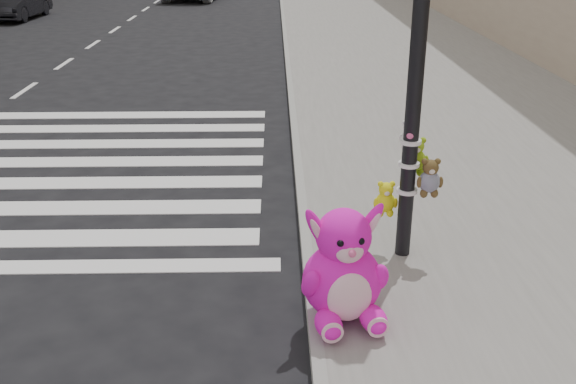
{
  "coord_description": "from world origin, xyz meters",
  "views": [
    {
      "loc": [
        1.2,
        -4.47,
        3.52
      ],
      "look_at": [
        1.34,
        2.12,
        0.75
      ],
      "focal_mm": 40.0,
      "sensor_mm": 36.0,
      "label": 1
    }
  ],
  "objects_px": {
    "signal_pole": "(414,112)",
    "pink_bunny": "(343,273)",
    "red_teddy": "(342,307)",
    "car_dark_far": "(18,3)"
  },
  "relations": [
    {
      "from": "signal_pole",
      "to": "pink_bunny",
      "type": "distance_m",
      "value": 1.88
    },
    {
      "from": "pink_bunny",
      "to": "car_dark_far",
      "type": "bearing_deg",
      "value": 106.31
    },
    {
      "from": "red_teddy",
      "to": "car_dark_far",
      "type": "xyz_separation_m",
      "value": [
        -10.69,
        21.39,
        0.37
      ]
    },
    {
      "from": "signal_pole",
      "to": "red_teddy",
      "type": "height_order",
      "value": "signal_pole"
    },
    {
      "from": "signal_pole",
      "to": "pink_bunny",
      "type": "height_order",
      "value": "signal_pole"
    },
    {
      "from": "red_teddy",
      "to": "car_dark_far",
      "type": "bearing_deg",
      "value": 112.71
    },
    {
      "from": "signal_pole",
      "to": "car_dark_far",
      "type": "xyz_separation_m",
      "value": [
        -11.51,
        20.12,
        -1.12
      ]
    },
    {
      "from": "pink_bunny",
      "to": "car_dark_far",
      "type": "height_order",
      "value": "pink_bunny"
    },
    {
      "from": "pink_bunny",
      "to": "red_teddy",
      "type": "height_order",
      "value": "pink_bunny"
    },
    {
      "from": "pink_bunny",
      "to": "signal_pole",
      "type": "bearing_deg",
      "value": 46.85
    }
  ]
}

